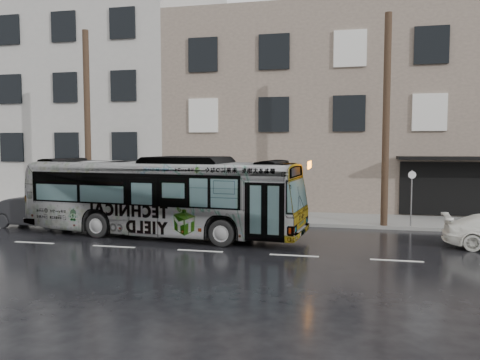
% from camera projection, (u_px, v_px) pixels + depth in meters
% --- Properties ---
extents(ground, '(120.00, 120.00, 0.00)m').
position_uv_depth(ground, '(219.00, 237.00, 18.36)').
color(ground, black).
rests_on(ground, ground).
extents(sidewalk, '(90.00, 3.60, 0.15)m').
position_uv_depth(sidewalk, '(244.00, 217.00, 23.13)').
color(sidewalk, gray).
rests_on(sidewalk, ground).
extents(building_taupe, '(20.00, 12.00, 11.00)m').
position_uv_depth(building_taupe, '(348.00, 115.00, 29.28)').
color(building_taupe, gray).
rests_on(building_taupe, ground).
extents(building_grey, '(26.00, 15.00, 16.00)m').
position_uv_depth(building_grey, '(37.00, 87.00, 35.43)').
color(building_grey, '#B8B4AE').
rests_on(building_grey, ground).
extents(utility_pole_front, '(0.30, 0.30, 9.00)m').
position_uv_depth(utility_pole_front, '(386.00, 121.00, 19.86)').
color(utility_pole_front, '#3E2D1F').
rests_on(utility_pole_front, sidewalk).
extents(utility_pole_rear, '(0.30, 0.30, 9.00)m').
position_uv_depth(utility_pole_rear, '(87.00, 124.00, 22.83)').
color(utility_pole_rear, '#3E2D1F').
rests_on(utility_pole_rear, sidewalk).
extents(sign_post, '(0.06, 0.06, 2.40)m').
position_uv_depth(sign_post, '(411.00, 198.00, 19.87)').
color(sign_post, slate).
rests_on(sign_post, sidewalk).
extents(bus, '(11.55, 3.86, 3.16)m').
position_uv_depth(bus, '(162.00, 196.00, 18.56)').
color(bus, '#B2B2B2').
rests_on(bus, ground).
extents(dark_sedan, '(4.09, 1.62, 1.32)m').
position_uv_depth(dark_sedan, '(36.00, 212.00, 20.60)').
color(dark_sedan, black).
rests_on(dark_sedan, ground).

